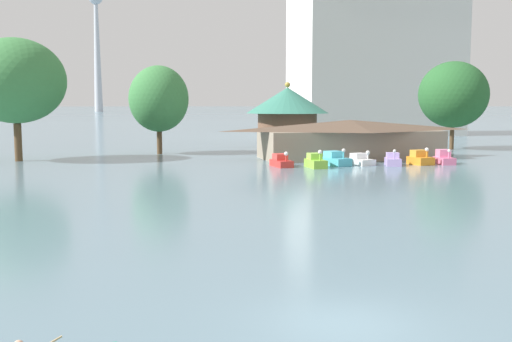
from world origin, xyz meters
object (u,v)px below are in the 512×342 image
Objects in this scene: pedal_boat_pink at (444,158)px; boathouse at (350,138)px; shoreline_tree_right at (453,95)px; shoreline_tree_mid at (159,99)px; pedal_boat_lavender at (393,160)px; pedal_boat_red at (281,161)px; green_roof_pavilion at (287,113)px; distant_broadcast_tower at (96,9)px; background_building_block at (374,60)px; pedal_boat_cyan at (335,160)px; pedal_boat_orange at (420,159)px; pedal_boat_lime at (315,162)px; pedal_boat_white at (361,160)px; shoreline_tree_tall_left at (15,81)px.

pedal_boat_pink is 10.37m from boathouse.
shoreline_tree_mid is at bearing 178.96° from shoreline_tree_right.
shoreline_tree_mid is (-21.01, 17.59, 5.90)m from pedal_boat_lavender.
green_roof_pavilion is at bearing 155.09° from pedal_boat_red.
distant_broadcast_tower is (-42.65, 368.59, 67.44)m from pedal_boat_lavender.
background_building_block is 326.86m from distant_broadcast_tower.
pedal_boat_cyan reaches higher than pedal_boat_pink.
shoreline_tree_right reaches higher than pedal_boat_lavender.
pedal_boat_orange is at bearing -87.10° from pedal_boat_pink.
pedal_boat_lime is 10.48m from boathouse.
pedal_boat_red is 0.27× the size of green_roof_pavilion.
green_roof_pavilion is at bearing 169.14° from pedal_boat_lime.
pedal_boat_white is 375.64m from distant_broadcast_tower.
background_building_block is (24.52, 29.65, 9.12)m from green_roof_pavilion.
shoreline_tree_tall_left is (-27.77, 12.33, 7.59)m from pedal_boat_lime.
distant_broadcast_tower is at bearing 101.26° from background_building_block.
pedal_boat_lime is at bearing -84.60° from distant_broadcast_tower.
distant_broadcast_tower is at bearing 177.58° from pedal_boat_orange.
pedal_boat_pink is at bearing 65.64° from pedal_boat_cyan.
pedal_boat_white is 1.08× the size of pedal_boat_lavender.
pedal_boat_lime is 30.06m from shoreline_tree_right.
background_building_block is (55.85, 40.46, 5.60)m from shoreline_tree_tall_left.
pedal_boat_pink is 20.84m from shoreline_tree_right.
pedal_boat_lavender is at bearing 58.78° from pedal_boat_cyan.
shoreline_tree_tall_left is (-24.90, 10.83, 7.65)m from pedal_boat_red.
shoreline_tree_tall_left is 69.19m from background_building_block.
pedal_boat_cyan reaches higher than pedal_boat_red.
shoreline_tree_mid is at bearing -135.37° from pedal_boat_orange.
distant_broadcast_tower is (-41.28, 360.79, 65.78)m from boathouse.
green_roof_pavilion is 0.96× the size of shoreline_tree_right.
distant_broadcast_tower reaches higher than pedal_boat_red.
pedal_boat_white is at bearing -140.04° from shoreline_tree_right.
green_roof_pavilion is at bearing 168.20° from pedal_boat_white.
distant_broadcast_tower is (-38.41, 345.78, 63.32)m from green_roof_pavilion.
green_roof_pavilion is (6.43, 21.63, 4.13)m from pedal_boat_red.
distant_broadcast_tower is at bearing 93.53° from shoreline_tree_mid.
pedal_boat_lavender is 0.13× the size of boathouse.
pedal_boat_white is 1.15× the size of pedal_boat_orange.
green_roof_pavilion is (-2.87, 15.01, 2.46)m from boathouse.
shoreline_tree_mid is 357.01m from distant_broadcast_tower.
pedal_boat_lime is 1.09× the size of pedal_boat_pink.
background_building_block is at bearing 140.09° from pedal_boat_white.
shoreline_tree_mid is (-18.24, 16.37, 5.94)m from pedal_boat_white.
pedal_boat_red is at bearing -57.78° from shoreline_tree_mid.
background_building_block is (25.64, 51.27, 13.19)m from pedal_boat_cyan.
distant_broadcast_tower is (-39.88, 367.37, 67.48)m from pedal_boat_white.
shoreline_tree_tall_left is (-38.53, 11.77, 7.57)m from pedal_boat_orange.
distant_broadcast_tower is (-58.62, 351.67, 60.97)m from shoreline_tree_right.
shoreline_tree_right is (13.00, 16.68, 6.40)m from pedal_boat_orange.
shoreline_tree_tall_left reaches higher than boathouse.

